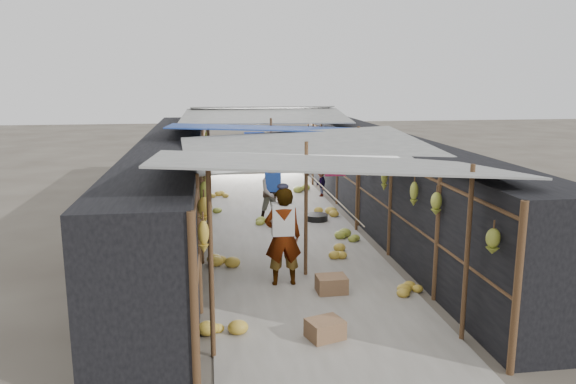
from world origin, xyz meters
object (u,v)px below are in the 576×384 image
vendor_elderly (283,237)px  shopper_blue (273,192)px  crate_near (325,330)px  vendor_seated (321,183)px  black_basin (316,218)px

vendor_elderly → shopper_blue: vendor_elderly is taller
crate_near → vendor_seated: bearing=60.3°
crate_near → vendor_elderly: bearing=79.3°
shopper_blue → vendor_seated: (1.85, 2.82, -0.32)m
black_basin → crate_near: bearing=-99.8°
crate_near → black_basin: 6.88m
vendor_elderly → vendor_seated: (2.20, 7.50, -0.46)m
shopper_blue → vendor_seated: shopper_blue is taller
vendor_seated → shopper_blue: bearing=-42.1°
shopper_blue → vendor_seated: 3.39m
shopper_blue → black_basin: bearing=-20.0°
vendor_elderly → shopper_blue: bearing=-95.4°
crate_near → vendor_elderly: vendor_elderly is taller
black_basin → vendor_elderly: vendor_elderly is taller
crate_near → black_basin: size_ratio=0.84×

